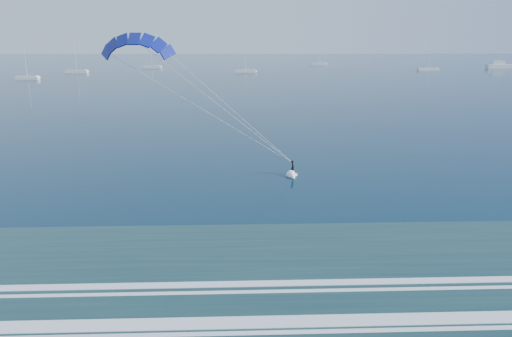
{
  "coord_description": "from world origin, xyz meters",
  "views": [
    {
      "loc": [
        3.43,
        -15.8,
        14.76
      ],
      "look_at": [
        4.9,
        26.66,
        2.62
      ],
      "focal_mm": 32.0,
      "sensor_mm": 36.0,
      "label": 1
    }
  ],
  "objects_px": {
    "sailboat_0": "(28,78)",
    "sailboat_1": "(77,71)",
    "kitesurfer_rig": "(216,104)",
    "motor_yacht": "(499,65)",
    "sailboat_5": "(428,69)",
    "sailboat_3": "(245,71)",
    "sailboat_2": "(152,67)",
    "sailboat_4": "(318,64)"
  },
  "relations": [
    {
      "from": "sailboat_2",
      "to": "sailboat_4",
      "type": "relative_size",
      "value": 1.03
    },
    {
      "from": "kitesurfer_rig",
      "to": "sailboat_5",
      "type": "distance_m",
      "value": 194.21
    },
    {
      "from": "sailboat_5",
      "to": "sailboat_3",
      "type": "bearing_deg",
      "value": -173.63
    },
    {
      "from": "sailboat_0",
      "to": "sailboat_1",
      "type": "distance_m",
      "value": 33.66
    },
    {
      "from": "kitesurfer_rig",
      "to": "sailboat_4",
      "type": "distance_m",
      "value": 226.23
    },
    {
      "from": "sailboat_3",
      "to": "motor_yacht",
      "type": "bearing_deg",
      "value": 11.48
    },
    {
      "from": "sailboat_2",
      "to": "sailboat_1",
      "type": "bearing_deg",
      "value": -129.18
    },
    {
      "from": "kitesurfer_rig",
      "to": "sailboat_1",
      "type": "xyz_separation_m",
      "value": [
        -69.95,
        161.56,
        -7.57
      ]
    },
    {
      "from": "sailboat_3",
      "to": "sailboat_5",
      "type": "height_order",
      "value": "sailboat_5"
    },
    {
      "from": "motor_yacht",
      "to": "sailboat_4",
      "type": "height_order",
      "value": "sailboat_4"
    },
    {
      "from": "motor_yacht",
      "to": "sailboat_1",
      "type": "bearing_deg",
      "value": -172.74
    },
    {
      "from": "sailboat_0",
      "to": "sailboat_3",
      "type": "height_order",
      "value": "sailboat_3"
    },
    {
      "from": "kitesurfer_rig",
      "to": "sailboat_0",
      "type": "height_order",
      "value": "kitesurfer_rig"
    },
    {
      "from": "motor_yacht",
      "to": "sailboat_5",
      "type": "height_order",
      "value": "sailboat_5"
    },
    {
      "from": "sailboat_5",
      "to": "kitesurfer_rig",
      "type": "bearing_deg",
      "value": -118.28
    },
    {
      "from": "kitesurfer_rig",
      "to": "sailboat_2",
      "type": "distance_m",
      "value": 199.53
    },
    {
      "from": "motor_yacht",
      "to": "sailboat_3",
      "type": "relative_size",
      "value": 1.05
    },
    {
      "from": "sailboat_1",
      "to": "sailboat_2",
      "type": "bearing_deg",
      "value": 50.82
    },
    {
      "from": "sailboat_2",
      "to": "sailboat_3",
      "type": "relative_size",
      "value": 0.99
    },
    {
      "from": "sailboat_2",
      "to": "kitesurfer_rig",
      "type": "bearing_deg",
      "value": -77.57
    },
    {
      "from": "kitesurfer_rig",
      "to": "sailboat_1",
      "type": "relative_size",
      "value": 1.66
    },
    {
      "from": "kitesurfer_rig",
      "to": "motor_yacht",
      "type": "height_order",
      "value": "kitesurfer_rig"
    },
    {
      "from": "kitesurfer_rig",
      "to": "sailboat_1",
      "type": "bearing_deg",
      "value": 113.41
    },
    {
      "from": "sailboat_0",
      "to": "sailboat_4",
      "type": "height_order",
      "value": "sailboat_4"
    },
    {
      "from": "kitesurfer_rig",
      "to": "sailboat_2",
      "type": "height_order",
      "value": "kitesurfer_rig"
    },
    {
      "from": "motor_yacht",
      "to": "sailboat_2",
      "type": "xyz_separation_m",
      "value": [
        -178.57,
        6.98,
        -0.76
      ]
    },
    {
      "from": "sailboat_0",
      "to": "sailboat_5",
      "type": "relative_size",
      "value": 0.85
    },
    {
      "from": "sailboat_5",
      "to": "sailboat_1",
      "type": "bearing_deg",
      "value": -176.7
    },
    {
      "from": "sailboat_0",
      "to": "sailboat_3",
      "type": "xyz_separation_m",
      "value": [
        81.86,
        32.54,
        0.01
      ]
    },
    {
      "from": "kitesurfer_rig",
      "to": "sailboat_2",
      "type": "relative_size",
      "value": 1.71
    },
    {
      "from": "sailboat_2",
      "to": "sailboat_4",
      "type": "height_order",
      "value": "sailboat_2"
    },
    {
      "from": "sailboat_0",
      "to": "motor_yacht",
      "type": "bearing_deg",
      "value": 15.53
    },
    {
      "from": "sailboat_0",
      "to": "sailboat_2",
      "type": "xyz_separation_m",
      "value": [
        34.06,
        66.08,
        0.01
      ]
    },
    {
      "from": "sailboat_0",
      "to": "sailboat_2",
      "type": "bearing_deg",
      "value": 62.73
    },
    {
      "from": "kitesurfer_rig",
      "to": "motor_yacht",
      "type": "distance_m",
      "value": 231.72
    },
    {
      "from": "kitesurfer_rig",
      "to": "sailboat_5",
      "type": "xyz_separation_m",
      "value": [
        91.95,
        170.9,
        -7.57
      ]
    },
    {
      "from": "sailboat_4",
      "to": "sailboat_5",
      "type": "distance_m",
      "value": 66.84
    },
    {
      "from": "sailboat_0",
      "to": "sailboat_5",
      "type": "height_order",
      "value": "sailboat_5"
    },
    {
      "from": "sailboat_4",
      "to": "sailboat_5",
      "type": "xyz_separation_m",
      "value": [
        44.23,
        -50.12,
        0.01
      ]
    },
    {
      "from": "motor_yacht",
      "to": "sailboat_1",
      "type": "xyz_separation_m",
      "value": [
        -205.6,
        -26.18,
        -0.76
      ]
    },
    {
      "from": "sailboat_0",
      "to": "sailboat_3",
      "type": "bearing_deg",
      "value": 21.68
    },
    {
      "from": "sailboat_1",
      "to": "sailboat_5",
      "type": "distance_m",
      "value": 162.17
    }
  ]
}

